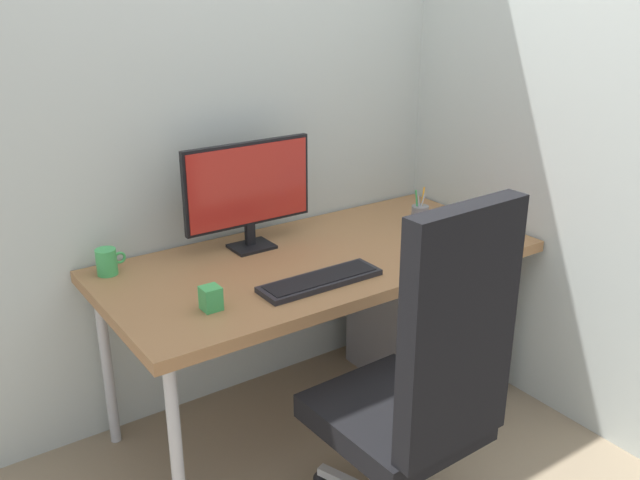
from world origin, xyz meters
The scene contains 13 objects.
ground_plane centered at (0.00, 0.00, 0.00)m, with size 8.00×8.00×0.00m, color gray.
wall_back centered at (0.00, 0.42, 1.40)m, with size 3.00×0.04×2.80m, color #B7C1BC.
wall_side_right centered at (0.87, -0.19, 1.40)m, with size 0.04×2.11×2.80m, color #B7C1BC.
desk centered at (0.00, 0.00, 0.68)m, with size 1.67×0.79×0.73m.
office_chair centered at (-0.14, -0.74, 0.59)m, with size 0.58×0.60×1.19m.
filing_cabinet centered at (0.57, 0.05, 0.29)m, with size 0.42×0.51×0.58m.
monitor centered at (-0.18, 0.23, 0.97)m, with size 0.54×0.13×0.42m.
keyboard centered at (-0.15, -0.21, 0.74)m, with size 0.45×0.14×0.02m.
mouse centered at (0.25, -0.25, 0.75)m, with size 0.05×0.09×0.04m, color #9EA0A5.
pen_holder centered at (0.54, 0.03, 0.78)m, with size 0.07×0.07×0.17m.
notebook centered at (0.59, -0.23, 0.73)m, with size 0.18×0.23×0.01m, color #B23333.
coffee_mug centered at (-0.73, 0.29, 0.78)m, with size 0.11×0.07×0.10m.
desk_clamp_accessory centered at (-0.55, -0.18, 0.77)m, with size 0.06×0.06×0.08m, color #3FAD59.
Camera 1 is at (-1.42, -2.04, 1.74)m, focal length 39.20 mm.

